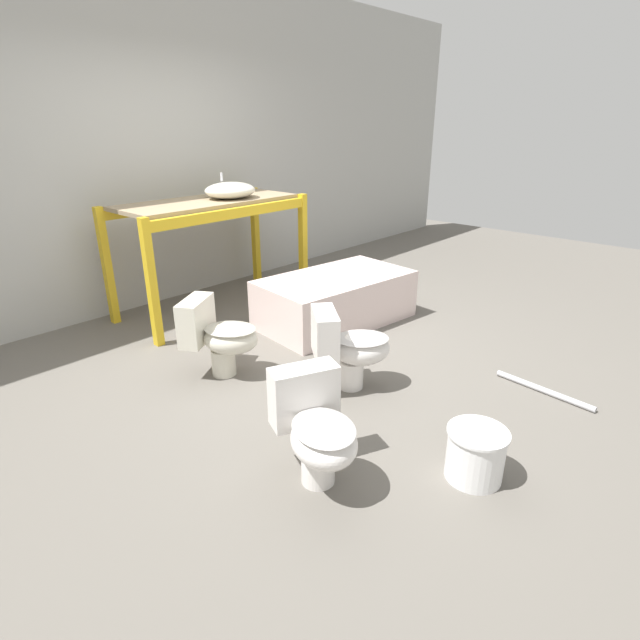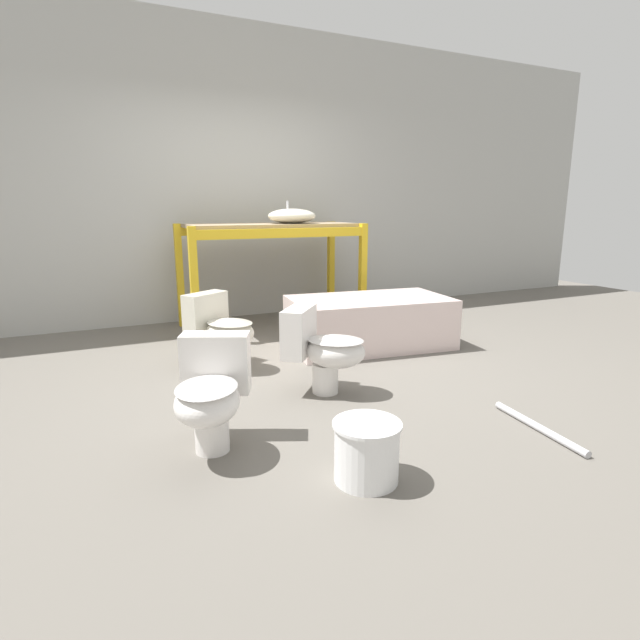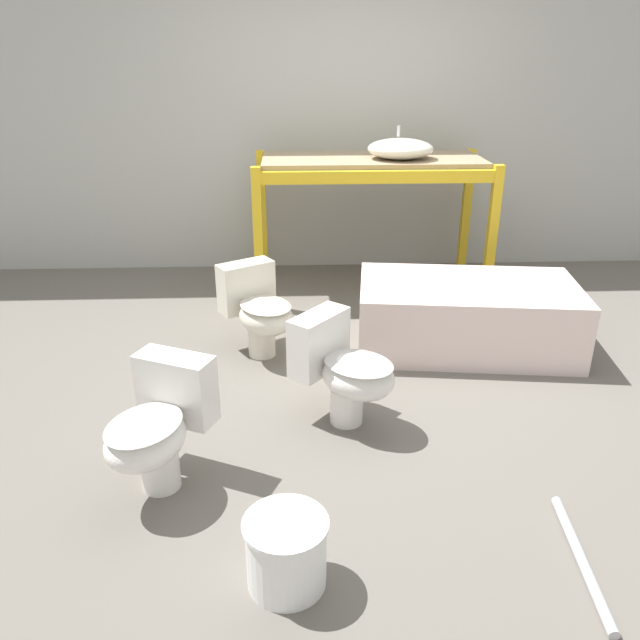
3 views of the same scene
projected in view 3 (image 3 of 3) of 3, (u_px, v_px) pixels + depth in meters
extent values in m
plane|color=#666059|center=(352.00, 363.00, 4.05)|extent=(12.00, 12.00, 0.00)
cube|color=#ADADA8|center=(334.00, 83.00, 5.27)|extent=(10.80, 0.08, 3.20)
cube|color=gold|center=(258.00, 240.00, 4.72)|extent=(0.07, 0.07, 1.09)
cube|color=gold|center=(492.00, 237.00, 4.79)|extent=(0.07, 0.07, 1.09)
cube|color=gold|center=(262.00, 215.00, 5.42)|extent=(0.07, 0.07, 1.09)
cube|color=gold|center=(466.00, 212.00, 5.49)|extent=(0.07, 0.07, 1.09)
cube|color=gold|center=(378.00, 177.00, 4.57)|extent=(1.79, 0.06, 0.09)
cube|color=gold|center=(366.00, 160.00, 5.27)|extent=(1.79, 0.06, 0.09)
cube|color=#998466|center=(372.00, 160.00, 4.89)|extent=(1.72, 0.70, 0.04)
ellipsoid|color=silver|center=(400.00, 149.00, 4.78)|extent=(0.51, 0.44, 0.15)
cylinder|color=silver|center=(399.00, 131.00, 4.85)|extent=(0.02, 0.02, 0.08)
cube|color=silver|center=(466.00, 316.00, 4.19)|extent=(1.52, 0.96, 0.45)
cube|color=beige|center=(468.00, 297.00, 4.14)|extent=(1.43, 0.87, 0.19)
cylinder|color=silver|center=(262.00, 340.00, 4.12)|extent=(0.18, 0.18, 0.21)
ellipsoid|color=silver|center=(266.00, 317.00, 3.99)|extent=(0.49, 0.52, 0.22)
ellipsoid|color=#B3AF9F|center=(266.00, 305.00, 3.96)|extent=(0.47, 0.49, 0.03)
cube|color=silver|center=(246.00, 287.00, 4.14)|extent=(0.39, 0.32, 0.33)
cylinder|color=white|center=(160.00, 467.00, 2.88)|extent=(0.18, 0.18, 0.21)
ellipsoid|color=white|center=(146.00, 440.00, 2.74)|extent=(0.46, 0.50, 0.22)
ellipsoid|color=beige|center=(144.00, 425.00, 2.71)|extent=(0.44, 0.48, 0.03)
cube|color=white|center=(177.00, 388.00, 2.91)|extent=(0.40, 0.29, 0.33)
cylinder|color=white|center=(346.00, 405.00, 3.38)|extent=(0.18, 0.18, 0.21)
ellipsoid|color=white|center=(358.00, 377.00, 3.26)|extent=(0.52, 0.51, 0.22)
ellipsoid|color=beige|center=(359.00, 363.00, 3.23)|extent=(0.49, 0.49, 0.03)
cube|color=white|center=(319.00, 342.00, 3.36)|extent=(0.35, 0.38, 0.33)
cylinder|color=white|center=(286.00, 552.00, 2.34)|extent=(0.30, 0.30, 0.29)
cylinder|color=white|center=(285.00, 524.00, 2.28)|extent=(0.32, 0.32, 0.02)
cylinder|color=#B7B7BC|center=(581.00, 559.00, 2.47)|extent=(0.11, 0.71, 0.04)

